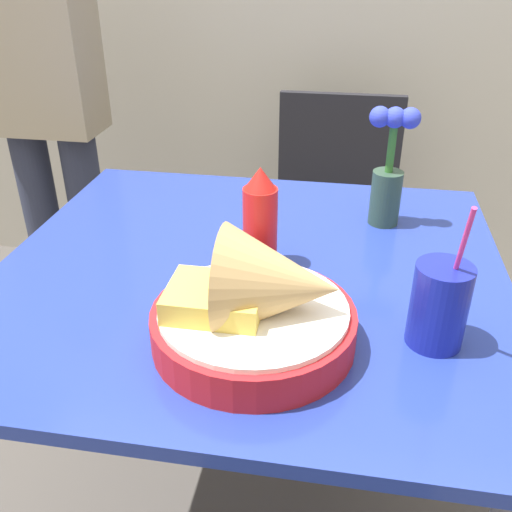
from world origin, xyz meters
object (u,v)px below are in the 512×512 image
Objects in this scene: food_basket at (262,307)px; ketchup_bottle at (260,219)px; drink_cup at (439,308)px; chair_far_window at (335,202)px; person_standing at (41,83)px; flower_vase at (388,172)px.

ketchup_bottle is at bearing 99.98° from food_basket.
ketchup_bottle reaches higher than food_basket.
drink_cup is (0.25, 0.05, -0.00)m from food_basket.
food_basket is (-0.07, -1.08, 0.30)m from chair_far_window.
ketchup_bottle is 0.97m from person_standing.
drink_cup reaches higher than chair_far_window.
chair_far_window is 0.96m from person_standing.
flower_vase is at bearing 99.11° from drink_cup.
drink_cup is 1.32m from person_standing.
ketchup_bottle reaches higher than chair_far_window.
food_basket is at bearing -112.71° from flower_vase.
chair_far_window is 0.53× the size of person_standing.
food_basket is 1.16m from person_standing.
drink_cup is 0.97× the size of flower_vase.
food_basket reaches higher than chair_far_window.
food_basket is 1.60× the size of ketchup_bottle.
ketchup_bottle is 0.79× the size of drink_cup.
ketchup_bottle is 0.12× the size of person_standing.
flower_vase is at bearing -79.81° from chair_far_window.
ketchup_bottle is 0.31m from flower_vase.
chair_far_window is 0.92m from ketchup_bottle.
chair_far_window is 1.09m from drink_cup.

